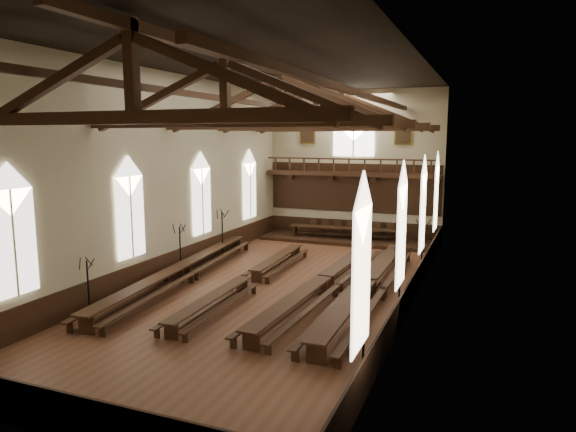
% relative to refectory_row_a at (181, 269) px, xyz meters
% --- Properties ---
extents(ground, '(26.00, 26.00, 0.00)m').
position_rel_refectory_row_a_xyz_m(ground, '(4.95, 0.69, -0.59)').
color(ground, brown).
rests_on(ground, ground).
extents(room_walls, '(26.00, 26.00, 26.00)m').
position_rel_refectory_row_a_xyz_m(room_walls, '(4.95, 0.69, 5.87)').
color(room_walls, '#BAB08C').
rests_on(room_walls, ground).
extents(wainscot_band, '(12.00, 26.00, 1.20)m').
position_rel_refectory_row_a_xyz_m(wainscot_band, '(4.95, 0.69, 0.01)').
color(wainscot_band, black).
rests_on(wainscot_band, ground).
extents(side_windows, '(11.85, 19.80, 4.50)m').
position_rel_refectory_row_a_xyz_m(side_windows, '(4.95, 0.69, 3.15)').
color(side_windows, white).
rests_on(side_windows, room_walls).
extents(end_window, '(2.80, 0.12, 3.80)m').
position_rel_refectory_row_a_xyz_m(end_window, '(4.95, 13.59, 6.64)').
color(end_window, white).
rests_on(end_window, room_walls).
extents(minstrels_gallery, '(11.80, 1.24, 3.70)m').
position_rel_refectory_row_a_xyz_m(minstrels_gallery, '(4.95, 13.35, 3.32)').
color(minstrels_gallery, '#3B1F12').
rests_on(minstrels_gallery, room_walls).
extents(portraits, '(7.75, 0.09, 1.45)m').
position_rel_refectory_row_a_xyz_m(portraits, '(4.95, 13.59, 6.51)').
color(portraits, brown).
rests_on(portraits, room_walls).
extents(roof_trusses, '(11.70, 25.70, 2.80)m').
position_rel_refectory_row_a_xyz_m(roof_trusses, '(4.95, 0.69, 7.63)').
color(roof_trusses, '#3B1F12').
rests_on(roof_trusses, room_walls).
extents(refectory_row_a, '(2.39, 15.03, 0.80)m').
position_rel_refectory_row_a_xyz_m(refectory_row_a, '(0.00, 0.00, 0.00)').
color(refectory_row_a, '#3B1F12').
rests_on(refectory_row_a, ground).
extents(refectory_row_b, '(1.59, 13.79, 0.68)m').
position_rel_refectory_row_a_xyz_m(refectory_row_b, '(3.59, 0.19, -0.09)').
color(refectory_row_b, '#3B1F12').
rests_on(refectory_row_b, ground).
extents(refectory_row_c, '(1.86, 14.68, 0.77)m').
position_rel_refectory_row_a_xyz_m(refectory_row_c, '(7.06, 0.74, -0.02)').
color(refectory_row_c, '#3B1F12').
rests_on(refectory_row_c, ground).
extents(refectory_row_d, '(1.71, 15.05, 0.82)m').
position_rel_refectory_row_a_xyz_m(refectory_row_d, '(9.00, 0.78, 0.01)').
color(refectory_row_d, '#3B1F12').
rests_on(refectory_row_d, ground).
extents(dais, '(11.40, 3.19, 0.21)m').
position_rel_refectory_row_a_xyz_m(dais, '(5.03, 12.09, -0.48)').
color(dais, black).
rests_on(dais, ground).
extents(high_table, '(7.84, 1.38, 0.73)m').
position_rel_refectory_row_a_xyz_m(high_table, '(5.03, 12.09, 0.24)').
color(high_table, '#3B1F12').
rests_on(high_table, dais).
extents(high_chairs, '(5.90, 0.50, 1.06)m').
position_rel_refectory_row_a_xyz_m(high_chairs, '(5.03, 12.86, 0.20)').
color(high_chairs, '#3B1F12').
rests_on(high_chairs, dais).
extents(candelabrum_left_near, '(0.64, 0.71, 2.31)m').
position_rel_refectory_row_a_xyz_m(candelabrum_left_near, '(-0.60, -5.45, 0.12)').
color(candelabrum_left_near, black).
rests_on(candelabrum_left_near, ground).
extents(candelabrum_left_mid, '(0.79, 0.74, 2.62)m').
position_rel_refectory_row_a_xyz_m(candelabrum_left_mid, '(-0.60, 0.93, 0.21)').
color(candelabrum_left_mid, black).
rests_on(candelabrum_left_mid, ground).
extents(candelabrum_left_far, '(0.78, 0.85, 2.78)m').
position_rel_refectory_row_a_xyz_m(candelabrum_left_far, '(-0.60, 5.28, 0.26)').
color(candelabrum_left_far, black).
rests_on(candelabrum_left_far, ground).
extents(candelabrum_right_near, '(0.83, 0.84, 2.83)m').
position_rel_refectory_row_a_xyz_m(candelabrum_right_near, '(10.50, -6.39, 0.27)').
color(candelabrum_right_near, black).
rests_on(candelabrum_right_near, ground).
extents(candelabrum_right_mid, '(0.71, 0.78, 2.55)m').
position_rel_refectory_row_a_xyz_m(candelabrum_right_mid, '(10.50, -0.09, 0.19)').
color(candelabrum_right_mid, black).
rests_on(candelabrum_right_mid, ground).
extents(candelabrum_right_far, '(0.79, 0.75, 2.62)m').
position_rel_refectory_row_a_xyz_m(candelabrum_right_far, '(10.50, 6.94, 0.21)').
color(candelabrum_right_far, black).
rests_on(candelabrum_right_far, ground).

